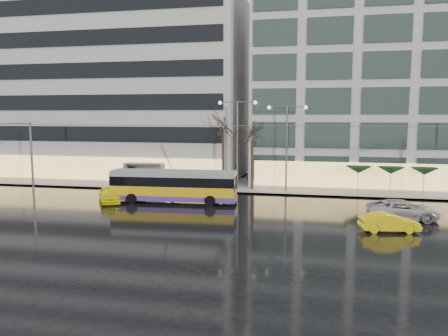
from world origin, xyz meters
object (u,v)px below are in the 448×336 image
(trolleybus, at_px, (174,187))
(bus_shelter, at_px, (142,169))
(taxi_a, at_px, (109,194))
(street_lamp_near, at_px, (237,132))

(trolleybus, distance_m, bus_shelter, 9.23)
(bus_shelter, height_order, taxi_a, bus_shelter)
(bus_shelter, bearing_deg, street_lamp_near, 0.63)
(trolleybus, bearing_deg, taxi_a, -168.89)
(trolleybus, bearing_deg, street_lamp_near, 58.03)
(street_lamp_near, bearing_deg, taxi_a, -140.70)
(street_lamp_near, height_order, taxi_a, street_lamp_near)
(street_lamp_near, bearing_deg, trolleybus, -121.97)
(trolleybus, distance_m, street_lamp_near, 9.64)
(trolleybus, height_order, taxi_a, trolleybus)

